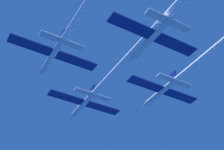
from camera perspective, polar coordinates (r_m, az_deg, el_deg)
The scene contains 3 objects.
jet_lead at distance 74.98m, azimuth -0.52°, elevation -0.29°, with size 19.71×52.96×3.27m.
jet_left_wing at distance 61.30m, azimuth -5.39°, elevation 11.19°, with size 19.71×54.63×3.27m.
jet_right_wing at distance 74.64m, azimuth 13.84°, elevation 1.42°, with size 19.71×47.40×3.27m.
Camera 1 is at (-29.27, -66.05, -45.15)m, focal length 51.89 mm.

